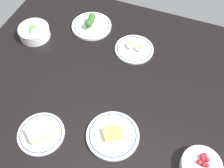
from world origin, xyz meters
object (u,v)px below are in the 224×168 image
plate_broccoli (91,25)px  bowl_berries (201,166)px  plate_eggs (134,49)px  bowl_peas (34,32)px  plate_sandwich (41,133)px  plate_cheese (113,135)px

plate_broccoli → bowl_berries: plate_broccoli is taller
plate_eggs → bowl_peas: 51.36cm
plate_sandwich → plate_eggs: plate_eggs is taller
bowl_peas → bowl_berries: 99.35cm
plate_sandwich → plate_cheese: 28.51cm
bowl_peas → plate_broccoli: 29.44cm
plate_sandwich → plate_cheese: bearing=-160.3°
plate_sandwich → bowl_peas: size_ratio=1.20×
plate_broccoli → plate_cheese: bearing=121.5°
bowl_peas → plate_eggs: bearing=-169.3°
bowl_peas → plate_broccoli: size_ratio=0.75×
plate_eggs → bowl_berries: (-41.46, 47.36, 1.55)cm
plate_sandwich → plate_cheese: (-26.84, -9.61, -0.11)cm
plate_eggs → bowl_berries: size_ratio=1.28×
plate_sandwich → plate_cheese: plate_sandwich is taller
plate_broccoli → bowl_peas: bearing=34.7°
plate_eggs → bowl_peas: size_ratio=1.23×
plate_sandwich → plate_eggs: bearing=-109.3°
plate_eggs → plate_broccoli: bearing=-15.3°
plate_broccoli → plate_cheese: size_ratio=0.99×
bowl_peas → plate_broccoli: bearing=-145.3°
bowl_berries → plate_eggs: bearing=-48.8°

